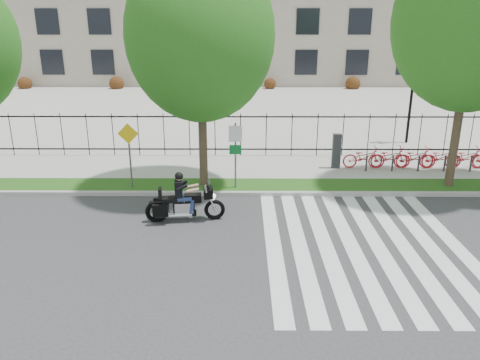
{
  "coord_description": "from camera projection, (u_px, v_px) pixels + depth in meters",
  "views": [
    {
      "loc": [
        1.3,
        -12.26,
        6.08
      ],
      "look_at": [
        1.21,
        3.0,
        0.98
      ],
      "focal_mm": 35.0,
      "sensor_mm": 36.0,
      "label": 1
    }
  ],
  "objects": [
    {
      "name": "sidewalk",
      "position": [
        213.0,
        167.0,
        20.6
      ],
      "size": [
        60.0,
        3.5,
        0.15
      ],
      "primitive_type": "cube",
      "color": "#A19E96",
      "rests_on": "ground"
    },
    {
      "name": "bike_share_station",
      "position": [
        426.0,
        157.0,
        20.14
      ],
      "size": [
        7.78,
        0.85,
        1.5
      ],
      "color": "#2D2D33",
      "rests_on": "sidewalk"
    },
    {
      "name": "iron_fence",
      "position": [
        215.0,
        135.0,
        21.92
      ],
      "size": [
        30.0,
        0.06,
        2.0
      ],
      "primitive_type": null,
      "color": "black",
      "rests_on": "sidewalk"
    },
    {
      "name": "grass_verge",
      "position": [
        209.0,
        186.0,
        18.23
      ],
      "size": [
        60.0,
        1.5,
        0.15
      ],
      "primitive_type": "cube",
      "color": "#204E13",
      "rests_on": "ground"
    },
    {
      "name": "lamp_post_right",
      "position": [
        413.0,
        83.0,
        23.87
      ],
      "size": [
        1.06,
        0.7,
        4.25
      ],
      "color": "black",
      "rests_on": "ground"
    },
    {
      "name": "motorcycle_rider",
      "position": [
        185.0,
        201.0,
        15.03
      ],
      "size": [
        2.58,
        0.86,
        1.99
      ],
      "color": "black",
      "rests_on": "ground"
    },
    {
      "name": "curb",
      "position": [
        208.0,
        194.0,
        17.43
      ],
      "size": [
        60.0,
        0.2,
        0.15
      ],
      "primitive_type": "cube",
      "color": "#A7A49D",
      "rests_on": "ground"
    },
    {
      "name": "sign_pole_warning",
      "position": [
        129.0,
        147.0,
        17.37
      ],
      "size": [
        0.78,
        0.09,
        2.49
      ],
      "color": "#59595B",
      "rests_on": "grass_verge"
    },
    {
      "name": "plaza",
      "position": [
        227.0,
        104.0,
        37.26
      ],
      "size": [
        80.0,
        34.0,
        0.1
      ],
      "primitive_type": "cube",
      "color": "#A19E96",
      "rests_on": "ground"
    },
    {
      "name": "street_tree_2",
      "position": [
        473.0,
        22.0,
        16.25
      ],
      "size": [
        5.49,
        5.49,
        9.17
      ],
      "color": "#3A2B1F",
      "rests_on": "grass_verge"
    },
    {
      "name": "ground",
      "position": [
        198.0,
        245.0,
        13.56
      ],
      "size": [
        120.0,
        120.0,
        0.0
      ],
      "primitive_type": "plane",
      "color": "#313133",
      "rests_on": "ground"
    },
    {
      "name": "crosswalk_stripes",
      "position": [
        364.0,
        245.0,
        13.53
      ],
      "size": [
        5.7,
        8.0,
        0.01
      ],
      "primitive_type": null,
      "color": "silver",
      "rests_on": "ground"
    },
    {
      "name": "street_tree_1",
      "position": [
        200.0,
        36.0,
        16.46
      ],
      "size": [
        5.3,
        5.3,
        8.59
      ],
      "color": "#3A2B1F",
      "rests_on": "grass_verge"
    },
    {
      "name": "sign_pole_regulatory",
      "position": [
        235.0,
        147.0,
        17.35
      ],
      "size": [
        0.5,
        0.09,
        2.5
      ],
      "color": "#59595B",
      "rests_on": "grass_verge"
    }
  ]
}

